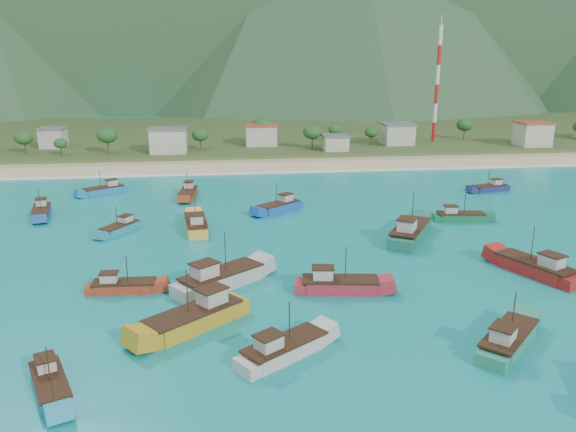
{
  "coord_description": "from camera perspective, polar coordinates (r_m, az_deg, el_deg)",
  "views": [
    {
      "loc": [
        -14.25,
        -72.51,
        29.06
      ],
      "look_at": [
        -3.28,
        18.0,
        3.0
      ],
      "focal_mm": 35.0,
      "sensor_mm": 36.0,
      "label": 1
    }
  ],
  "objects": [
    {
      "name": "boat_19",
      "position": [
        63.38,
        21.44,
        -11.76
      ],
      "size": [
        9.94,
        9.93,
        6.41
      ],
      "rotation": [
        0.0,
        0.0,
        5.5
      ],
      "color": "#278365",
      "rests_on": "ground"
    },
    {
      "name": "boat_0",
      "position": [
        74.06,
        -6.93,
        -6.45
      ],
      "size": [
        12.53,
        10.86,
        7.61
      ],
      "rotation": [
        0.0,
        0.0,
        5.37
      ],
      "color": "#B3AEA3",
      "rests_on": "ground"
    },
    {
      "name": "boat_11",
      "position": [
        129.39,
        -18.14,
        2.46
      ],
      "size": [
        9.65,
        7.74,
        5.72
      ],
      "rotation": [
        0.0,
        0.0,
        2.16
      ],
      "color": "#1D73AD",
      "rests_on": "ground"
    },
    {
      "name": "radio_tower",
      "position": [
        194.17,
        14.92,
        12.78
      ],
      "size": [
        1.2,
        1.2,
        36.97
      ],
      "color": "red",
      "rests_on": "ground"
    },
    {
      "name": "boat_9",
      "position": [
        75.34,
        -16.42,
        -6.97
      ],
      "size": [
        8.91,
        2.91,
        5.22
      ],
      "rotation": [
        0.0,
        0.0,
        4.68
      ],
      "color": "#9B341B",
      "rests_on": "ground"
    },
    {
      "name": "vegetation",
      "position": [
        177.1,
        -4.1,
        8.21
      ],
      "size": [
        276.11,
        25.8,
        8.85
      ],
      "color": "#235623",
      "rests_on": "ground"
    },
    {
      "name": "boat_10",
      "position": [
        64.17,
        -9.33,
        -10.24
      ],
      "size": [
        12.2,
        10.85,
        7.48
      ],
      "rotation": [
        0.0,
        0.0,
        2.25
      ],
      "color": "#B98B1D",
      "rests_on": "ground"
    },
    {
      "name": "boat_15",
      "position": [
        72.49,
        5.14,
        -7.08
      ],
      "size": [
        11.24,
        4.71,
        6.44
      ],
      "rotation": [
        0.0,
        0.0,
        4.57
      ],
      "color": "#A12733",
      "rests_on": "ground"
    },
    {
      "name": "boat_22",
      "position": [
        109.15,
        -0.89,
        0.89
      ],
      "size": [
        9.83,
        8.78,
        6.03
      ],
      "rotation": [
        0.0,
        0.0,
        2.25
      ],
      "color": "#184FAB",
      "rests_on": "ground"
    },
    {
      "name": "boat_24",
      "position": [
        84.54,
        23.85,
        -4.93
      ],
      "size": [
        8.23,
        12.44,
        7.12
      ],
      "rotation": [
        0.0,
        0.0,
        0.43
      ],
      "color": "#A51E1A",
      "rests_on": "ground"
    },
    {
      "name": "village",
      "position": [
        176.59,
        2.18,
        8.0
      ],
      "size": [
        216.15,
        23.36,
        7.06
      ],
      "color": "beige",
      "rests_on": "ground"
    },
    {
      "name": "boat_4",
      "position": [
        121.94,
        -10.11,
        2.24
      ],
      "size": [
        3.83,
        10.14,
        5.86
      ],
      "rotation": [
        0.0,
        0.0,
        3.05
      ],
      "color": "#94371D",
      "rests_on": "ground"
    },
    {
      "name": "boat_3",
      "position": [
        100.48,
        -16.67,
        -1.24
      ],
      "size": [
        6.73,
        8.53,
        5.04
      ],
      "rotation": [
        0.0,
        0.0,
        2.57
      ],
      "color": "teal",
      "rests_on": "ground"
    },
    {
      "name": "boat_13",
      "position": [
        56.88,
        -23.01,
        -15.55
      ],
      "size": [
        5.84,
        9.01,
        5.15
      ],
      "rotation": [
        0.0,
        0.0,
        3.55
      ],
      "color": "#2B9CB8",
      "rests_on": "ground"
    },
    {
      "name": "boat_8",
      "position": [
        133.24,
        19.83,
        2.64
      ],
      "size": [
        9.24,
        4.67,
        5.24
      ],
      "rotation": [
        0.0,
        0.0,
        1.81
      ],
      "color": "navy",
      "rests_on": "ground"
    },
    {
      "name": "boat_16",
      "position": [
        115.57,
        -23.75,
        0.35
      ],
      "size": [
        4.98,
        10.22,
        5.81
      ],
      "rotation": [
        0.0,
        0.0,
        3.36
      ],
      "color": "#234F95",
      "rests_on": "ground"
    },
    {
      "name": "boat_26",
      "position": [
        94.12,
        12.28,
        -1.72
      ],
      "size": [
        10.72,
        13.85,
        8.14
      ],
      "rotation": [
        0.0,
        0.0,
        5.73
      ],
      "color": "#1B644F",
      "rests_on": "ground"
    },
    {
      "name": "beach",
      "position": [
        154.93,
        -1.52,
        5.14
      ],
      "size": [
        400.0,
        18.0,
        1.2
      ],
      "primitive_type": "cube",
      "color": "beige",
      "rests_on": "ground"
    },
    {
      "name": "boat_7",
      "position": [
        57.63,
        -0.47,
        -13.5
      ],
      "size": [
        10.24,
        8.46,
        6.12
      ],
      "rotation": [
        0.0,
        0.0,
        5.32
      ],
      "color": "beige",
      "rests_on": "ground"
    },
    {
      "name": "boat_12",
      "position": [
        98.35,
        -9.32,
        -0.95
      ],
      "size": [
        4.53,
        11.67,
        6.72
      ],
      "rotation": [
        0.0,
        0.0,
        0.1
      ],
      "color": "gold",
      "rests_on": "ground"
    },
    {
      "name": "boat_20",
      "position": [
        107.31,
        17.03,
        -0.13
      ],
      "size": [
        9.71,
        3.88,
        5.59
      ],
      "rotation": [
        0.0,
        0.0,
        4.59
      ],
      "color": "#126942",
      "rests_on": "ground"
    },
    {
      "name": "ground",
      "position": [
        79.41,
        3.93,
        -5.56
      ],
      "size": [
        600.0,
        600.0,
        0.0
      ],
      "primitive_type": "plane",
      "color": "#0C768A",
      "rests_on": "ground"
    },
    {
      "name": "surf_line",
      "position": [
        145.65,
        -1.16,
        4.44
      ],
      "size": [
        400.0,
        2.5,
        0.08
      ],
      "primitive_type": "cube",
      "color": "white",
      "rests_on": "ground"
    },
    {
      "name": "land",
      "position": [
        214.96,
        -3.08,
        8.16
      ],
      "size": [
        400.0,
        110.0,
        2.4
      ],
      "primitive_type": "cube",
      "color": "#385123",
      "rests_on": "ground"
    }
  ]
}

